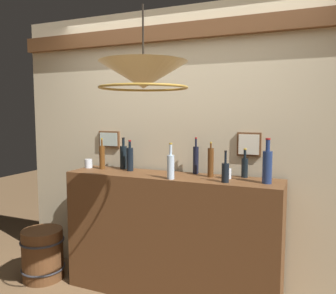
{
  "coord_description": "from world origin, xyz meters",
  "views": [
    {
      "loc": [
        1.11,
        -1.86,
        1.62
      ],
      "look_at": [
        0.0,
        0.76,
        1.33
      ],
      "focal_mm": 36.52,
      "sensor_mm": 36.0,
      "label": 1
    }
  ],
  "objects_px": {
    "liquor_bottle_port": "(267,166)",
    "glass_tumbler_highball": "(227,173)",
    "liquor_bottle_bourbon": "(245,167)",
    "glass_tumbler_rocks": "(89,163)",
    "liquor_bottle_scotch": "(130,159)",
    "pendant_lamp": "(143,76)",
    "liquor_bottle_tequila": "(102,157)",
    "liquor_bottle_rum": "(225,172)",
    "liquor_bottle_vodka": "(124,157)",
    "liquor_bottle_rye": "(211,162)",
    "wooden_barrel": "(43,254)",
    "liquor_bottle_sherry": "(196,159)",
    "liquor_bottle_mezcal": "(171,166)"
  },
  "relations": [
    {
      "from": "liquor_bottle_scotch",
      "to": "pendant_lamp",
      "type": "relative_size",
      "value": 0.5
    },
    {
      "from": "liquor_bottle_vodka",
      "to": "glass_tumbler_highball",
      "type": "relative_size",
      "value": 3.63
    },
    {
      "from": "pendant_lamp",
      "to": "liquor_bottle_rye",
      "type": "bearing_deg",
      "value": 74.17
    },
    {
      "from": "liquor_bottle_scotch",
      "to": "wooden_barrel",
      "type": "relative_size",
      "value": 0.59
    },
    {
      "from": "liquor_bottle_tequila",
      "to": "pendant_lamp",
      "type": "distance_m",
      "value": 1.32
    },
    {
      "from": "liquor_bottle_tequila",
      "to": "glass_tumbler_highball",
      "type": "height_order",
      "value": "liquor_bottle_tequila"
    },
    {
      "from": "liquor_bottle_sherry",
      "to": "liquor_bottle_rye",
      "type": "distance_m",
      "value": 0.19
    },
    {
      "from": "liquor_bottle_rye",
      "to": "liquor_bottle_tequila",
      "type": "relative_size",
      "value": 1.0
    },
    {
      "from": "liquor_bottle_rum",
      "to": "pendant_lamp",
      "type": "xyz_separation_m",
      "value": [
        -0.39,
        -0.61,
        0.68
      ]
    },
    {
      "from": "liquor_bottle_bourbon",
      "to": "glass_tumbler_rocks",
      "type": "distance_m",
      "value": 1.5
    },
    {
      "from": "liquor_bottle_vodka",
      "to": "liquor_bottle_bourbon",
      "type": "bearing_deg",
      "value": 0.51
    },
    {
      "from": "liquor_bottle_bourbon",
      "to": "liquor_bottle_mezcal",
      "type": "bearing_deg",
      "value": -150.97
    },
    {
      "from": "liquor_bottle_tequila",
      "to": "wooden_barrel",
      "type": "height_order",
      "value": "liquor_bottle_tequila"
    },
    {
      "from": "wooden_barrel",
      "to": "liquor_bottle_vodka",
      "type": "bearing_deg",
      "value": 25.48
    },
    {
      "from": "liquor_bottle_rye",
      "to": "liquor_bottle_bourbon",
      "type": "distance_m",
      "value": 0.28
    },
    {
      "from": "glass_tumbler_rocks",
      "to": "glass_tumbler_highball",
      "type": "relative_size",
      "value": 1.03
    },
    {
      "from": "liquor_bottle_bourbon",
      "to": "liquor_bottle_tequila",
      "type": "relative_size",
      "value": 0.82
    },
    {
      "from": "liquor_bottle_tequila",
      "to": "wooden_barrel",
      "type": "relative_size",
      "value": 0.6
    },
    {
      "from": "liquor_bottle_scotch",
      "to": "glass_tumbler_highball",
      "type": "height_order",
      "value": "liquor_bottle_scotch"
    },
    {
      "from": "liquor_bottle_mezcal",
      "to": "liquor_bottle_rum",
      "type": "bearing_deg",
      "value": 5.0
    },
    {
      "from": "wooden_barrel",
      "to": "pendant_lamp",
      "type": "bearing_deg",
      "value": -20.71
    },
    {
      "from": "liquor_bottle_scotch",
      "to": "liquor_bottle_port",
      "type": "bearing_deg",
      "value": -3.83
    },
    {
      "from": "liquor_bottle_port",
      "to": "glass_tumbler_highball",
      "type": "bearing_deg",
      "value": 167.42
    },
    {
      "from": "liquor_bottle_bourbon",
      "to": "glass_tumbler_rocks",
      "type": "relative_size",
      "value": 2.86
    },
    {
      "from": "glass_tumbler_highball",
      "to": "liquor_bottle_scotch",
      "type": "bearing_deg",
      "value": 179.35
    },
    {
      "from": "liquor_bottle_tequila",
      "to": "glass_tumbler_highball",
      "type": "xyz_separation_m",
      "value": [
        1.21,
        -0.0,
        -0.07
      ]
    },
    {
      "from": "liquor_bottle_tequila",
      "to": "liquor_bottle_vodka",
      "type": "bearing_deg",
      "value": 25.99
    },
    {
      "from": "liquor_bottle_rum",
      "to": "wooden_barrel",
      "type": "height_order",
      "value": "liquor_bottle_rum"
    },
    {
      "from": "liquor_bottle_port",
      "to": "wooden_barrel",
      "type": "height_order",
      "value": "liquor_bottle_port"
    },
    {
      "from": "liquor_bottle_sherry",
      "to": "glass_tumbler_highball",
      "type": "height_order",
      "value": "liquor_bottle_sherry"
    },
    {
      "from": "pendant_lamp",
      "to": "wooden_barrel",
      "type": "distance_m",
      "value": 2.18
    },
    {
      "from": "pendant_lamp",
      "to": "liquor_bottle_sherry",
      "type": "bearing_deg",
      "value": 86.16
    },
    {
      "from": "pendant_lamp",
      "to": "wooden_barrel",
      "type": "xyz_separation_m",
      "value": [
        -1.38,
        0.52,
        -1.6
      ]
    },
    {
      "from": "glass_tumbler_rocks",
      "to": "glass_tumbler_highball",
      "type": "distance_m",
      "value": 1.37
    },
    {
      "from": "liquor_bottle_rye",
      "to": "liquor_bottle_tequila",
      "type": "distance_m",
      "value": 1.07
    },
    {
      "from": "liquor_bottle_rye",
      "to": "liquor_bottle_vodka",
      "type": "bearing_deg",
      "value": 174.91
    },
    {
      "from": "liquor_bottle_mezcal",
      "to": "wooden_barrel",
      "type": "distance_m",
      "value": 1.63
    },
    {
      "from": "liquor_bottle_rye",
      "to": "liquor_bottle_port",
      "type": "height_order",
      "value": "liquor_bottle_port"
    },
    {
      "from": "liquor_bottle_rum",
      "to": "glass_tumbler_highball",
      "type": "xyz_separation_m",
      "value": [
        -0.02,
        0.16,
        -0.04
      ]
    },
    {
      "from": "liquor_bottle_tequila",
      "to": "glass_tumbler_rocks",
      "type": "xyz_separation_m",
      "value": [
        -0.16,
        0.0,
        -0.07
      ]
    },
    {
      "from": "liquor_bottle_bourbon",
      "to": "liquor_bottle_rum",
      "type": "relative_size",
      "value": 0.98
    },
    {
      "from": "liquor_bottle_bourbon",
      "to": "liquor_bottle_sherry",
      "type": "bearing_deg",
      "value": 178.6
    },
    {
      "from": "liquor_bottle_rye",
      "to": "liquor_bottle_mezcal",
      "type": "distance_m",
      "value": 0.35
    },
    {
      "from": "liquor_bottle_mezcal",
      "to": "pendant_lamp",
      "type": "distance_m",
      "value": 0.88
    },
    {
      "from": "liquor_bottle_sherry",
      "to": "liquor_bottle_rum",
      "type": "xyz_separation_m",
      "value": [
        0.33,
        -0.27,
        -0.04
      ]
    },
    {
      "from": "liquor_bottle_sherry",
      "to": "liquor_bottle_mezcal",
      "type": "relative_size",
      "value": 1.09
    },
    {
      "from": "liquor_bottle_rye",
      "to": "glass_tumbler_highball",
      "type": "xyz_separation_m",
      "value": [
        0.14,
        -0.01,
        -0.08
      ]
    },
    {
      "from": "liquor_bottle_scotch",
      "to": "pendant_lamp",
      "type": "distance_m",
      "value": 1.16
    },
    {
      "from": "liquor_bottle_vodka",
      "to": "liquor_bottle_rum",
      "type": "xyz_separation_m",
      "value": [
        1.05,
        -0.25,
        -0.03
      ]
    },
    {
      "from": "liquor_bottle_tequila",
      "to": "liquor_bottle_port",
      "type": "relative_size",
      "value": 0.85
    }
  ]
}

